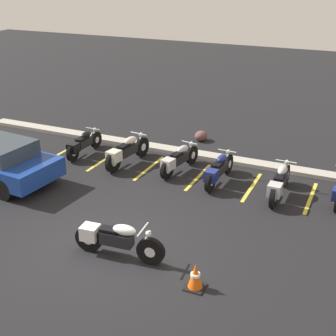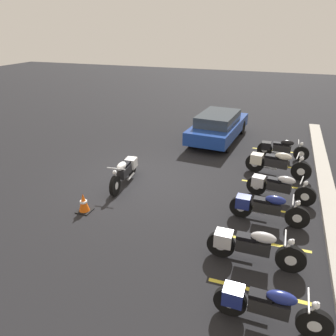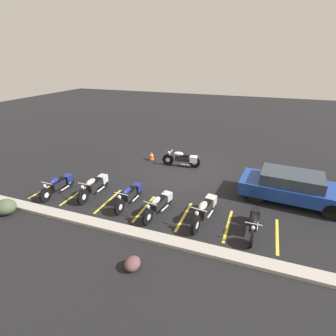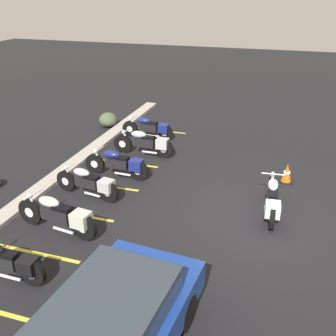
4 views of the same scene
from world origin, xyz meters
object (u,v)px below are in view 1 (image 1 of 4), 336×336
(parked_bike_4, at_px, (280,183))
(parked_bike_0, at_px, (83,144))
(parked_bike_2, at_px, (178,159))
(traffic_cone, at_px, (195,277))
(landscape_rock_1, at_px, (201,136))
(parked_bike_3, at_px, (218,170))
(parked_bike_1, at_px, (126,151))
(motorcycle_white_featured, at_px, (114,239))

(parked_bike_4, bearing_deg, parked_bike_0, 87.00)
(parked_bike_2, distance_m, traffic_cone, 5.77)
(parked_bike_4, bearing_deg, parked_bike_2, 82.87)
(landscape_rock_1, bearing_deg, traffic_cone, -69.96)
(parked_bike_2, bearing_deg, traffic_cone, -143.65)
(parked_bike_3, bearing_deg, parked_bike_1, 90.79)
(traffic_cone, bearing_deg, parked_bike_3, 103.67)
(parked_bike_1, bearing_deg, parked_bike_4, -85.35)
(motorcycle_white_featured, height_order, parked_bike_3, motorcycle_white_featured)
(traffic_cone, bearing_deg, parked_bike_0, 140.14)
(parked_bike_3, distance_m, parked_bike_4, 1.85)
(traffic_cone, bearing_deg, parked_bike_2, 116.82)
(motorcycle_white_featured, relative_size, parked_bike_3, 1.03)
(motorcycle_white_featured, height_order, parked_bike_1, parked_bike_1)
(parked_bike_4, relative_size, landscape_rock_1, 3.97)
(parked_bike_3, bearing_deg, traffic_cone, -163.91)
(motorcycle_white_featured, distance_m, parked_bike_3, 4.67)
(parked_bike_3, distance_m, landscape_rock_1, 3.72)
(parked_bike_2, height_order, traffic_cone, parked_bike_2)
(parked_bike_2, bearing_deg, landscape_rock_1, 16.55)
(parked_bike_2, relative_size, traffic_cone, 3.57)
(motorcycle_white_featured, xyz_separation_m, parked_bike_3, (0.86, 4.59, -0.01))
(parked_bike_0, bearing_deg, traffic_cone, -129.20)
(parked_bike_2, xyz_separation_m, parked_bike_3, (1.41, -0.26, 0.01))
(motorcycle_white_featured, bearing_deg, parked_bike_3, 74.41)
(motorcycle_white_featured, relative_size, parked_bike_2, 1.05)
(parked_bike_4, height_order, traffic_cone, parked_bike_4)
(motorcycle_white_featured, distance_m, traffic_cone, 2.08)
(parked_bike_3, xyz_separation_m, landscape_rock_1, (-1.78, 3.25, -0.25))
(parked_bike_0, distance_m, traffic_cone, 7.99)
(motorcycle_white_featured, bearing_deg, parked_bike_4, 53.50)
(motorcycle_white_featured, xyz_separation_m, parked_bike_2, (-0.55, 4.84, -0.02))
(parked_bike_0, bearing_deg, parked_bike_3, -92.02)
(landscape_rock_1, bearing_deg, parked_bike_0, -136.26)
(parked_bike_3, relative_size, landscape_rock_1, 3.85)
(parked_bike_0, height_order, parked_bike_4, parked_bike_4)
(parked_bike_0, height_order, traffic_cone, parked_bike_0)
(landscape_rock_1, bearing_deg, parked_bike_1, -113.91)
(motorcycle_white_featured, height_order, parked_bike_2, motorcycle_white_featured)
(parked_bike_3, xyz_separation_m, parked_bike_4, (1.85, -0.18, 0.01))
(parked_bike_1, relative_size, parked_bike_3, 1.07)
(parked_bike_0, height_order, parked_bike_3, parked_bike_3)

